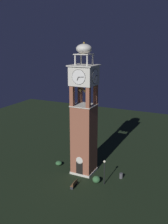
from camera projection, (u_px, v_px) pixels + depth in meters
ground at (84, 171)px, 42.16m from camera, size 80.00×80.00×0.00m
clock_tower at (84, 121)px, 40.01m from camera, size 3.72×3.72×19.64m
park_bench at (74, 184)px, 37.59m from camera, size 0.55×1.63×0.95m
lamp_post at (104, 168)px, 37.79m from camera, size 0.36×0.36×3.70m
trash_bin at (121, 176)px, 40.01m from camera, size 0.52×0.52×0.80m
shrub_near_entry at (96, 179)px, 38.75m from camera, size 1.13×1.13×1.02m
shrub_left_of_tower at (59, 163)px, 44.21m from camera, size 1.07×1.07×0.70m
shrub_behind_bench at (92, 159)px, 45.58m from camera, size 0.71×0.71×0.74m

